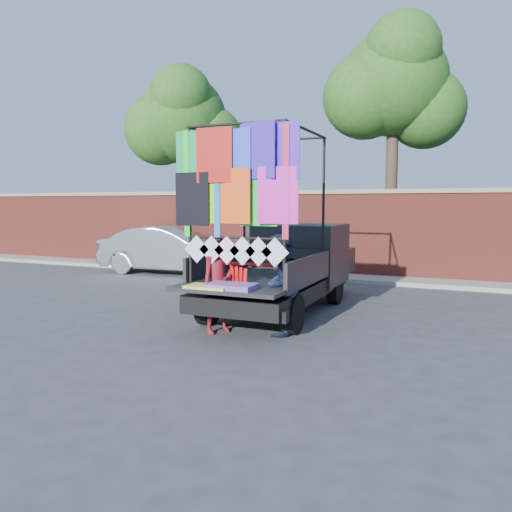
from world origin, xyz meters
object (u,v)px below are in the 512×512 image
at_px(woman, 218,284).
at_px(pickup_truck, 291,265).
at_px(sedan, 171,250).
at_px(man, 279,284).

bearing_deg(woman, pickup_truck, 23.10).
bearing_deg(pickup_truck, sedan, 147.51).
height_order(pickup_truck, man, pickup_truck).
distance_m(sedan, man, 8.07).
distance_m(pickup_truck, sedan, 6.12).
distance_m(pickup_truck, man, 2.41).
relative_size(pickup_truck, man, 3.22).
xyz_separation_m(pickup_truck, man, (0.63, -2.32, -0.02)).
height_order(pickup_truck, sedan, pickup_truck).
distance_m(woman, man, 1.04).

